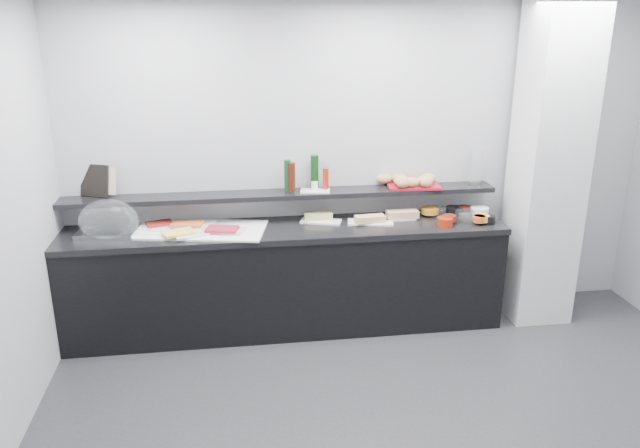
{
  "coord_description": "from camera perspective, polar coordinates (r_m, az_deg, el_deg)",
  "views": [
    {
      "loc": [
        -1.1,
        -3.1,
        2.55
      ],
      "look_at": [
        -0.45,
        1.45,
        1.0
      ],
      "focal_mm": 35.0,
      "sensor_mm": 36.0,
      "label": 1
    }
  ],
  "objects": [
    {
      "name": "platter_meat_b",
      "position": [
        5.0,
        -8.47,
        -0.58
      ],
      "size": [
        0.32,
        0.26,
        0.01
      ],
      "primitive_type": "cube",
      "rotation": [
        0.0,
        0.0,
        -0.33
      ],
      "color": "silver",
      "rests_on": "linen_runner"
    },
    {
      "name": "sandwich_food_right",
      "position": [
        5.32,
        7.53,
        0.9
      ],
      "size": [
        0.27,
        0.11,
        0.06
      ],
      "primitive_type": "cube",
      "rotation": [
        0.0,
        0.0,
        0.01
      ],
      "color": "tan",
      "rests_on": "sandwich_plate_right"
    },
    {
      "name": "ground",
      "position": [
        4.17,
        9.53,
        -19.43
      ],
      "size": [
        5.0,
        5.0,
        0.0
      ],
      "primitive_type": "plane",
      "color": "#2D2D30",
      "rests_on": "ground"
    },
    {
      "name": "column",
      "position": [
        5.55,
        20.12,
        4.99
      ],
      "size": [
        0.5,
        0.5,
        2.7
      ],
      "primitive_type": "cube",
      "color": "silver",
      "rests_on": "ground"
    },
    {
      "name": "condiment_tray",
      "position": [
        5.19,
        -0.44,
        3.05
      ],
      "size": [
        0.26,
        0.19,
        0.01
      ],
      "primitive_type": "cube",
      "rotation": [
        0.0,
        0.0,
        -0.16
      ],
      "color": "white",
      "rests_on": "wall_shelf"
    },
    {
      "name": "fill_glass_cream",
      "position": [
        5.55,
        14.37,
        1.23
      ],
      "size": [
        0.2,
        0.2,
        0.05
      ],
      "primitive_type": "cylinder",
      "rotation": [
        0.0,
        0.0,
        0.34
      ],
      "color": "white",
      "rests_on": "bowl_glass_cream"
    },
    {
      "name": "platter_meat_a",
      "position": [
        5.23,
        -15.21,
        -0.2
      ],
      "size": [
        0.36,
        0.3,
        0.01
      ],
      "primitive_type": "cube",
      "rotation": [
        0.0,
        0.0,
        -0.37
      ],
      "color": "white",
      "rests_on": "linen_runner"
    },
    {
      "name": "shaker_salt",
      "position": [
        5.19,
        -0.62,
        3.51
      ],
      "size": [
        0.04,
        0.04,
        0.07
      ],
      "primitive_type": "cylinder",
      "rotation": [
        0.0,
        0.0,
        0.3
      ],
      "color": "white",
      "rests_on": "condiment_tray"
    },
    {
      "name": "bread_roll_ne",
      "position": [
        5.47,
        9.87,
        4.16
      ],
      "size": [
        0.15,
        0.11,
        0.08
      ],
      "primitive_type": "ellipsoid",
      "rotation": [
        0.0,
        0.0,
        0.14
      ],
      "color": "tan",
      "rests_on": "bread_tray"
    },
    {
      "name": "bread_tray",
      "position": [
        5.42,
        8.49,
        3.56
      ],
      "size": [
        0.47,
        0.36,
        0.02
      ],
      "primitive_type": "cube",
      "rotation": [
        0.0,
        0.0,
        -0.1
      ],
      "color": "maroon",
      "rests_on": "wall_shelf"
    },
    {
      "name": "bottle_hot",
      "position": [
        5.2,
        0.52,
        4.18
      ],
      "size": [
        0.06,
        0.06,
        0.18
      ],
      "primitive_type": "cylinder",
      "rotation": [
        0.0,
        0.0,
        0.2
      ],
      "color": "#A3220B",
      "rests_on": "condiment_tray"
    },
    {
      "name": "print_art",
      "position": [
        5.31,
        -19.03,
        3.74
      ],
      "size": [
        0.18,
        0.09,
        0.22
      ],
      "primitive_type": "cube",
      "rotation": [
        -0.21,
        0.0,
        -0.26
      ],
      "color": "#D4AD98",
      "rests_on": "framed_print"
    },
    {
      "name": "tongs_right",
      "position": [
        5.22,
        5.62,
        0.32
      ],
      "size": [
        0.15,
        0.08,
        0.01
      ],
      "primitive_type": "cylinder",
      "rotation": [
        0.0,
        1.57,
        0.47
      ],
      "color": "silver",
      "rests_on": "sandwich_plate_right"
    },
    {
      "name": "bread_roll_midw",
      "position": [
        5.34,
        7.51,
        3.94
      ],
      "size": [
        0.19,
        0.16,
        0.08
      ],
      "primitive_type": "ellipsoid",
      "rotation": [
        0.0,
        0.0,
        0.43
      ],
      "color": "#C9854C",
      "rests_on": "bread_tray"
    },
    {
      "name": "platter_cheese",
      "position": [
        4.97,
        -11.73,
        -0.91
      ],
      "size": [
        0.3,
        0.25,
        0.01
      ],
      "primitive_type": "cube",
      "rotation": [
        0.0,
        0.0,
        0.34
      ],
      "color": "white",
      "rests_on": "linen_runner"
    },
    {
      "name": "bottle_green_a",
      "position": [
        5.15,
        -2.99,
        4.45
      ],
      "size": [
        0.06,
        0.06,
        0.26
      ],
      "primitive_type": "cylinder",
      "rotation": [
        0.0,
        0.0,
        -0.12
      ],
      "color": "#0F391B",
      "rests_on": "condiment_tray"
    },
    {
      "name": "back_wall",
      "position": [
        5.36,
        3.96,
        5.63
      ],
      "size": [
        5.0,
        0.02,
        2.7
      ],
      "primitive_type": "cube",
      "color": "#A9ABB0",
      "rests_on": "ground"
    },
    {
      "name": "sandwich_food_mid",
      "position": [
        5.17,
        4.58,
        0.45
      ],
      "size": [
        0.25,
        0.12,
        0.06
      ],
      "primitive_type": "cube",
      "rotation": [
        0.0,
        0.0,
        0.09
      ],
      "color": "tan",
      "rests_on": "sandwich_plate_mid"
    },
    {
      "name": "counter_top",
      "position": [
        5.1,
        -3.18,
        -0.57
      ],
      "size": [
        3.62,
        0.62,
        0.05
      ],
      "primitive_type": "cube",
      "color": "black",
      "rests_on": "buffet_cabinet"
    },
    {
      "name": "fill_black_fruit",
      "position": [
        5.31,
        14.34,
        0.47
      ],
      "size": [
        0.14,
        0.14,
        0.05
      ],
      "primitive_type": "cylinder",
      "rotation": [
        0.0,
        0.0,
        0.34
      ],
      "color": "#E2501E",
      "rests_on": "bowl_black_fruit"
    },
    {
      "name": "tongs_left",
      "position": [
        5.17,
        -1.1,
        0.23
      ],
      "size": [
        0.14,
        0.09,
        0.01
      ],
      "primitive_type": "cylinder",
      "rotation": [
        0.0,
        1.57,
        0.52
      ],
      "color": "#B6B8BD",
      "rests_on": "sandwich_plate_left"
    },
    {
      "name": "bread_roll_se",
      "position": [
        5.32,
        9.71,
        3.77
      ],
      "size": [
        0.14,
        0.12,
        0.08
      ],
      "primitive_type": "ellipsoid",
      "rotation": [
        0.0,
        0.0,
        0.38
      ],
      "color": "#C77C4C",
      "rests_on": "bread_tray"
    },
    {
      "name": "wall_shelf",
      "position": [
        5.19,
        -3.4,
        2.72
      ],
      "size": [
        3.6,
        0.25,
        0.04
      ],
      "primitive_type": "cube",
      "color": "black",
      "rests_on": "back_wall"
    },
    {
      "name": "bowl_glass_fruit",
      "position": [
        5.48,
        10.71,
        1.15
      ],
      "size": [
        0.16,
        0.16,
        0.07
      ],
      "primitive_type": "cylinder",
      "rotation": [
        0.0,
        0.0,
        -0.07
      ],
      "color": "white",
      "rests_on": "counter_top"
    },
    {
      "name": "bowl_red_jam",
      "position": [
        5.21,
        11.36,
        0.2
      ],
      "size": [
        0.17,
        0.17,
        0.07
      ],
      "primitive_type": "cylinder",
      "rotation": [
        0.0,
        0.0,
        -0.37
      ],
      "color": "maroon",
      "rests_on": "counter_top"
    },
    {
      "name": "fill_red_jam",
      "position": [
        5.27,
        11.73,
        0.53
      ],
      "size": [
        0.13,
        0.13,
        0.05
      ],
      "primitive_type": "cylinder",
      "rotation": [
        0.0,
        0.0,
        0.1
      ],
      "color": "#58150C",
      "rests_on": "bowl_red_jam"
    },
    {
      "name": "bread_roll_sw",
      "position": [
        5.27,
        7.65,
        3.73
      ],
      "size": [
        0.15,
        0.13,
        0.08
      ],
      "primitive_type": "ellipsoid",
      "rotation": [
        0.0,
        0.0,
        0.41
      ],
      "color": "#B87846",
      "rests_on": "bread_tray"
    },
    {
      "name": "sandwich_plate_mid",
      "position": [
        5.2,
        4.63,
        0.16
      ],
      "size": [
        0.4,
        0.23,
        0.01
      ],
      "primitive_type": "cube",
      "rotation": [
        0.0,
        0.0,
        -0.19
      ],
      "color": "white",
      "rests_on": "counter_top"
    },
    {
      "name": "fill_black_jam",
      "position": [
        5.55,
        13.04,
        1.35
      ],
      "size": [
        0.12,
        0.12,
        0.05
      ],
      "primitive_type": "cylinder",
      "rotation": [
        0.0,
        0.0,
        -0.08
      ],
      "color": "#4E0F0B",
      "rests_on": "bowl_black_jam"
    },
    {
      "name": "fill_glass_fruit",
      "position": [
        5.45,
        9.99,
        1.22
      ],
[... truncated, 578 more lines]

